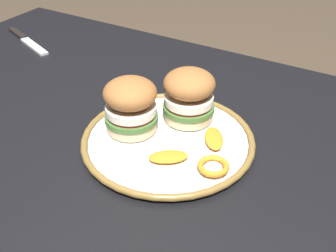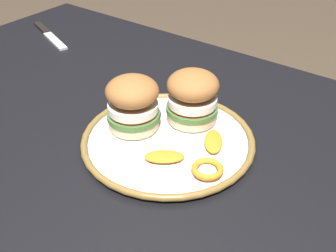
% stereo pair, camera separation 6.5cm
% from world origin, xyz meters
% --- Properties ---
extents(dining_table, '(1.38, 0.97, 0.71)m').
position_xyz_m(dining_table, '(0.00, 0.00, 0.62)').
color(dining_table, black).
rests_on(dining_table, ground).
extents(dinner_plate, '(0.32, 0.32, 0.02)m').
position_xyz_m(dinner_plate, '(0.07, 0.06, 0.71)').
color(dinner_plate, white).
rests_on(dinner_plate, dining_table).
extents(sandwich_half_left, '(0.14, 0.14, 0.10)m').
position_xyz_m(sandwich_half_left, '(-0.00, 0.04, 0.77)').
color(sandwich_half_left, beige).
rests_on(sandwich_half_left, dinner_plate).
extents(sandwich_half_right, '(0.14, 0.14, 0.10)m').
position_xyz_m(sandwich_half_right, '(0.07, 0.13, 0.77)').
color(sandwich_half_right, beige).
rests_on(sandwich_half_right, dinner_plate).
extents(orange_peel_curled, '(0.07, 0.07, 0.01)m').
position_xyz_m(orange_peel_curled, '(0.18, 0.02, 0.73)').
color(orange_peel_curled, orange).
rests_on(orange_peel_curled, dinner_plate).
extents(orange_peel_strip_long, '(0.06, 0.08, 0.01)m').
position_xyz_m(orange_peel_strip_long, '(0.15, 0.09, 0.73)').
color(orange_peel_strip_long, orange).
rests_on(orange_peel_strip_long, dinner_plate).
extents(orange_peel_strip_short, '(0.07, 0.07, 0.01)m').
position_xyz_m(orange_peel_strip_short, '(0.10, 0.00, 0.73)').
color(orange_peel_strip_short, orange).
rests_on(orange_peel_strip_short, dinner_plate).
extents(table_knife, '(0.21, 0.10, 0.01)m').
position_xyz_m(table_knife, '(-0.52, 0.26, 0.71)').
color(table_knife, silver).
rests_on(table_knife, dining_table).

